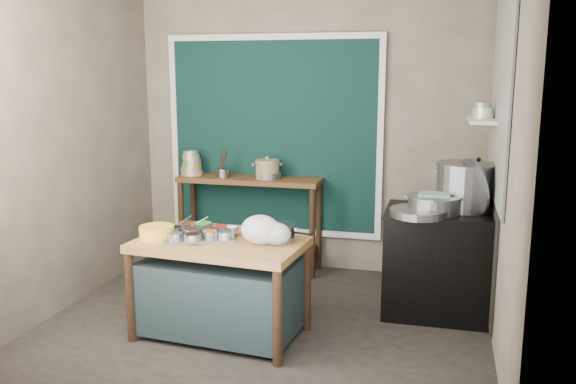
% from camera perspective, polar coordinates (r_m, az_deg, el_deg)
% --- Properties ---
extents(floor, '(3.50, 3.00, 0.02)m').
position_cam_1_polar(floor, '(5.07, -2.03, -12.08)').
color(floor, '#2B2721').
rests_on(floor, ground).
extents(back_wall, '(3.50, 0.02, 2.80)m').
position_cam_1_polar(back_wall, '(6.15, 1.89, 5.65)').
color(back_wall, '#7A6D5E').
rests_on(back_wall, floor).
extents(left_wall, '(0.02, 3.00, 2.80)m').
position_cam_1_polar(left_wall, '(5.46, -20.19, 4.28)').
color(left_wall, '#7A6D5E').
rests_on(left_wall, floor).
extents(right_wall, '(0.02, 3.00, 2.80)m').
position_cam_1_polar(right_wall, '(4.52, 19.78, 3.00)').
color(right_wall, '#7A6D5E').
rests_on(right_wall, floor).
extents(curtain_panel, '(2.10, 0.02, 1.90)m').
position_cam_1_polar(curtain_panel, '(6.20, -1.37, 5.24)').
color(curtain_panel, black).
rests_on(curtain_panel, back_wall).
extents(curtain_frame, '(2.22, 0.03, 2.02)m').
position_cam_1_polar(curtain_frame, '(6.19, -1.39, 5.23)').
color(curtain_frame, beige).
rests_on(curtain_frame, back_wall).
extents(tile_panel, '(0.02, 1.70, 1.70)m').
position_cam_1_polar(tile_panel, '(5.03, 19.28, 8.95)').
color(tile_panel, '#B2B2AA').
rests_on(tile_panel, right_wall).
extents(soot_patch, '(0.01, 1.30, 1.30)m').
position_cam_1_polar(soot_patch, '(5.29, 18.46, -3.54)').
color(soot_patch, black).
rests_on(soot_patch, right_wall).
extents(wall_shelf, '(0.22, 0.70, 0.03)m').
position_cam_1_polar(wall_shelf, '(5.34, 17.73, 6.45)').
color(wall_shelf, beige).
rests_on(wall_shelf, right_wall).
extents(prep_table, '(1.31, 0.83, 0.75)m').
position_cam_1_polar(prep_table, '(4.71, -6.34, -8.97)').
color(prep_table, '#8D5E33').
rests_on(prep_table, floor).
extents(back_counter, '(1.45, 0.40, 0.95)m').
position_cam_1_polar(back_counter, '(6.23, -3.58, -2.93)').
color(back_counter, '#513117').
rests_on(back_counter, floor).
extents(stove_block, '(0.90, 0.68, 0.85)m').
position_cam_1_polar(stove_block, '(5.25, 14.07, -6.52)').
color(stove_block, black).
rests_on(stove_block, floor).
extents(stove_top, '(0.92, 0.69, 0.03)m').
position_cam_1_polar(stove_top, '(5.14, 14.30, -1.84)').
color(stove_top, black).
rests_on(stove_top, stove_block).
extents(condiment_tray, '(0.63, 0.54, 0.02)m').
position_cam_1_polar(condiment_tray, '(4.69, -8.22, -4.12)').
color(condiment_tray, gray).
rests_on(condiment_tray, prep_table).
extents(condiment_bowls, '(0.54, 0.44, 0.06)m').
position_cam_1_polar(condiment_bowls, '(4.70, -8.37, -3.61)').
color(condiment_bowls, gray).
rests_on(condiment_bowls, condiment_tray).
extents(yellow_basin, '(0.34, 0.34, 0.10)m').
position_cam_1_polar(yellow_basin, '(4.71, -12.17, -3.71)').
color(yellow_basin, yellow).
rests_on(yellow_basin, prep_table).
extents(saucepan, '(0.28, 0.28, 0.13)m').
position_cam_1_polar(saucepan, '(4.55, -0.69, -3.81)').
color(saucepan, gray).
rests_on(saucepan, prep_table).
extents(plastic_bag_a, '(0.30, 0.25, 0.22)m').
position_cam_1_polar(plastic_bag_a, '(4.47, -2.60, -3.53)').
color(plastic_bag_a, white).
rests_on(plastic_bag_a, prep_table).
extents(plastic_bag_b, '(0.24, 0.21, 0.17)m').
position_cam_1_polar(plastic_bag_b, '(4.45, -1.15, -3.92)').
color(plastic_bag_b, white).
rests_on(plastic_bag_b, prep_table).
extents(bowl_stack, '(0.22, 0.22, 0.25)m').
position_cam_1_polar(bowl_stack, '(6.33, -9.02, 2.58)').
color(bowl_stack, tan).
rests_on(bowl_stack, back_counter).
extents(utensil_cup, '(0.17, 0.17, 0.09)m').
position_cam_1_polar(utensil_cup, '(6.16, -6.07, 1.79)').
color(utensil_cup, gray).
rests_on(utensil_cup, back_counter).
extents(ceramic_crock, '(0.32, 0.32, 0.17)m').
position_cam_1_polar(ceramic_crock, '(6.04, -1.94, 2.06)').
color(ceramic_crock, olive).
rests_on(ceramic_crock, back_counter).
extents(wide_bowl, '(0.31, 0.31, 0.06)m').
position_cam_1_polar(wide_bowl, '(6.06, -1.82, 1.57)').
color(wide_bowl, gray).
rests_on(wide_bowl, back_counter).
extents(stock_pot, '(0.58, 0.58, 0.39)m').
position_cam_1_polar(stock_pot, '(5.18, 16.23, 0.52)').
color(stock_pot, gray).
rests_on(stock_pot, stove_top).
extents(pot_lid, '(0.29, 0.46, 0.45)m').
position_cam_1_polar(pot_lid, '(5.04, 17.04, 0.53)').
color(pot_lid, gray).
rests_on(pot_lid, stove_top).
extents(steamer, '(0.49, 0.49, 0.14)m').
position_cam_1_polar(steamer, '(5.01, 13.50, -1.12)').
color(steamer, gray).
rests_on(steamer, stove_top).
extents(green_cloth, '(0.25, 0.19, 0.02)m').
position_cam_1_polar(green_cloth, '(4.99, 13.54, -0.22)').
color(green_cloth, '#559076').
rests_on(green_cloth, steamer).
extents(shallow_pan, '(0.44, 0.44, 0.06)m').
position_cam_1_polar(shallow_pan, '(4.88, 12.08, -1.89)').
color(shallow_pan, gray).
rests_on(shallow_pan, stove_top).
extents(shelf_bowl_stack, '(0.16, 0.16, 0.13)m').
position_cam_1_polar(shelf_bowl_stack, '(5.33, 17.78, 7.25)').
color(shelf_bowl_stack, silver).
rests_on(shelf_bowl_stack, wall_shelf).
extents(shelf_bowl_green, '(0.16, 0.16, 0.06)m').
position_cam_1_polar(shelf_bowl_green, '(5.57, 17.63, 7.07)').
color(shelf_bowl_green, gray).
rests_on(shelf_bowl_green, wall_shelf).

